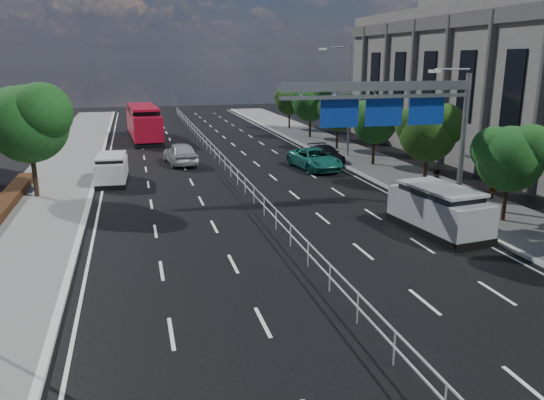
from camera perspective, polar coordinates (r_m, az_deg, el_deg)
name	(u,v)px	position (r m, az deg, el deg)	size (l,w,h in m)	color
ground	(347,312)	(17.66, 8.05, -11.81)	(160.00, 160.00, 0.00)	black
kerb_near	(49,347)	(16.69, -22.88, -14.34)	(0.25, 140.00, 0.15)	silver
median_fence	(226,165)	(38.23, -4.92, 3.76)	(0.05, 85.00, 1.02)	silver
overhead_gantry	(399,106)	(27.87, 13.47, 9.82)	(10.24, 0.38, 7.45)	gray
streetlight_far	(346,93)	(43.91, 8.01, 11.29)	(2.78, 2.40, 9.00)	gray
civic_hall	(522,80)	(47.27, 25.31, 11.57)	(14.40, 36.00, 14.35)	slate
near_tree_back	(29,119)	(33.10, -24.66, 7.89)	(4.84, 4.51, 6.69)	black
far_tree_c	(511,155)	(28.07, 24.33, 4.44)	(3.52, 3.28, 4.94)	black
far_tree_d	(429,130)	(34.12, 16.55, 7.24)	(3.85, 3.59, 5.34)	black
far_tree_e	(376,119)	(40.69, 11.09, 8.54)	(3.63, 3.38, 5.13)	black
far_tree_f	(338,111)	(47.53, 7.15, 9.50)	(3.52, 3.28, 5.02)	black
far_tree_g	(311,101)	(54.52, 4.22, 10.54)	(3.96, 3.69, 5.45)	black
far_tree_h	(290,99)	(61.68, 1.93, 10.77)	(3.41, 3.18, 4.91)	black
white_minivan	(112,169)	(36.25, -16.85, 3.20)	(2.08, 4.43, 1.89)	black
red_bus	(144,122)	(55.01, -13.65, 8.12)	(3.39, 11.48, 3.39)	black
near_car_silver	(180,153)	(41.73, -9.83, 4.99)	(2.01, 4.99, 1.70)	#A1A4A8
near_car_dark	(145,117)	(71.14, -13.50, 8.72)	(1.46, 4.19, 1.38)	black
silver_minivan	(439,210)	(25.94, 17.51, -1.02)	(2.86, 5.51, 2.19)	black
parked_car_teal	(315,159)	(39.31, 4.60, 4.42)	(2.50, 5.43, 1.51)	#166459
parked_car_dark	(326,154)	(42.12, 5.86, 4.94)	(1.79, 4.40, 1.28)	black
pedestrian_a	(493,185)	(32.83, 22.65, 1.53)	(0.58, 0.38, 1.60)	gray
pedestrian_b	(434,186)	(30.60, 17.07, 1.45)	(0.94, 0.73, 1.94)	gray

